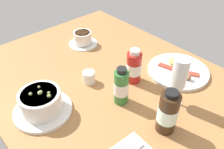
{
  "coord_description": "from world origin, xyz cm",
  "views": [
    {
      "loc": [
        54.3,
        -46.38,
        59.34
      ],
      "look_at": [
        2.68,
        0.26,
        4.38
      ],
      "focal_mm": 37.48,
      "sensor_mm": 36.0,
      "label": 1
    }
  ],
  "objects_px": {
    "creamer_jug": "(89,77)",
    "wine_glass": "(180,75)",
    "coffee_cup": "(83,39)",
    "porridge_bowl": "(41,103)",
    "sauce_bottle_brown": "(168,113)",
    "sauce_bottle_green": "(121,87)",
    "breakfast_plate": "(178,70)",
    "sauce_bottle_red": "(134,67)"
  },
  "relations": [
    {
      "from": "coffee_cup",
      "to": "wine_glass",
      "type": "relative_size",
      "value": 0.75
    },
    {
      "from": "creamer_jug",
      "to": "wine_glass",
      "type": "distance_m",
      "value": 0.34
    },
    {
      "from": "sauce_bottle_brown",
      "to": "wine_glass",
      "type": "bearing_deg",
      "value": 113.44
    },
    {
      "from": "sauce_bottle_green",
      "to": "breakfast_plate",
      "type": "relative_size",
      "value": 0.59
    },
    {
      "from": "sauce_bottle_brown",
      "to": "breakfast_plate",
      "type": "height_order",
      "value": "sauce_bottle_brown"
    },
    {
      "from": "wine_glass",
      "to": "sauce_bottle_red",
      "type": "distance_m",
      "value": 0.19
    },
    {
      "from": "porridge_bowl",
      "to": "sauce_bottle_red",
      "type": "bearing_deg",
      "value": 75.89
    },
    {
      "from": "sauce_bottle_green",
      "to": "sauce_bottle_red",
      "type": "xyz_separation_m",
      "value": [
        -0.05,
        0.12,
        -0.0
      ]
    },
    {
      "from": "creamer_jug",
      "to": "sauce_bottle_brown",
      "type": "relative_size",
      "value": 0.35
    },
    {
      "from": "creamer_jug",
      "to": "breakfast_plate",
      "type": "height_order",
      "value": "creamer_jug"
    },
    {
      "from": "creamer_jug",
      "to": "sauce_bottle_red",
      "type": "xyz_separation_m",
      "value": [
        0.11,
        0.14,
        0.04
      ]
    },
    {
      "from": "breakfast_plate",
      "to": "coffee_cup",
      "type": "bearing_deg",
      "value": -160.68
    },
    {
      "from": "breakfast_plate",
      "to": "sauce_bottle_brown",
      "type": "bearing_deg",
      "value": -62.04
    },
    {
      "from": "sauce_bottle_brown",
      "to": "sauce_bottle_green",
      "type": "bearing_deg",
      "value": -174.46
    },
    {
      "from": "wine_glass",
      "to": "sauce_bottle_green",
      "type": "height_order",
      "value": "wine_glass"
    },
    {
      "from": "creamer_jug",
      "to": "breakfast_plate",
      "type": "xyz_separation_m",
      "value": [
        0.19,
        0.31,
        -0.02
      ]
    },
    {
      "from": "porridge_bowl",
      "to": "creamer_jug",
      "type": "relative_size",
      "value": 3.65
    },
    {
      "from": "porridge_bowl",
      "to": "breakfast_plate",
      "type": "distance_m",
      "value": 0.55
    },
    {
      "from": "porridge_bowl",
      "to": "coffee_cup",
      "type": "bearing_deg",
      "value": 126.21
    },
    {
      "from": "coffee_cup",
      "to": "sauce_bottle_red",
      "type": "relative_size",
      "value": 0.99
    },
    {
      "from": "sauce_bottle_green",
      "to": "breakfast_plate",
      "type": "bearing_deg",
      "value": 82.86
    },
    {
      "from": "wine_glass",
      "to": "sauce_bottle_green",
      "type": "distance_m",
      "value": 0.2
    },
    {
      "from": "creamer_jug",
      "to": "wine_glass",
      "type": "height_order",
      "value": "wine_glass"
    },
    {
      "from": "wine_glass",
      "to": "sauce_bottle_green",
      "type": "bearing_deg",
      "value": -134.23
    },
    {
      "from": "sauce_bottle_brown",
      "to": "sauce_bottle_red",
      "type": "height_order",
      "value": "sauce_bottle_brown"
    },
    {
      "from": "sauce_bottle_red",
      "to": "wine_glass",
      "type": "bearing_deg",
      "value": 5.73
    },
    {
      "from": "porridge_bowl",
      "to": "wine_glass",
      "type": "xyz_separation_m",
      "value": [
        0.27,
        0.37,
        0.08
      ]
    },
    {
      "from": "sauce_bottle_brown",
      "to": "breakfast_plate",
      "type": "xyz_separation_m",
      "value": [
        -0.15,
        0.27,
        -0.06
      ]
    },
    {
      "from": "sauce_bottle_red",
      "to": "breakfast_plate",
      "type": "distance_m",
      "value": 0.2
    },
    {
      "from": "sauce_bottle_brown",
      "to": "sauce_bottle_red",
      "type": "distance_m",
      "value": 0.25
    },
    {
      "from": "porridge_bowl",
      "to": "creamer_jug",
      "type": "height_order",
      "value": "porridge_bowl"
    },
    {
      "from": "creamer_jug",
      "to": "sauce_bottle_brown",
      "type": "height_order",
      "value": "sauce_bottle_brown"
    },
    {
      "from": "sauce_bottle_red",
      "to": "creamer_jug",
      "type": "bearing_deg",
      "value": -128.28
    },
    {
      "from": "porridge_bowl",
      "to": "breakfast_plate",
      "type": "relative_size",
      "value": 0.79
    },
    {
      "from": "creamer_jug",
      "to": "wine_glass",
      "type": "relative_size",
      "value": 0.29
    },
    {
      "from": "creamer_jug",
      "to": "porridge_bowl",
      "type": "bearing_deg",
      "value": -84.89
    },
    {
      "from": "sauce_bottle_brown",
      "to": "sauce_bottle_green",
      "type": "height_order",
      "value": "sauce_bottle_brown"
    },
    {
      "from": "coffee_cup",
      "to": "sauce_bottle_red",
      "type": "distance_m",
      "value": 0.36
    },
    {
      "from": "porridge_bowl",
      "to": "wine_glass",
      "type": "bearing_deg",
      "value": 53.6
    },
    {
      "from": "sauce_bottle_brown",
      "to": "porridge_bowl",
      "type": "bearing_deg",
      "value": -142.13
    },
    {
      "from": "porridge_bowl",
      "to": "sauce_bottle_brown",
      "type": "distance_m",
      "value": 0.41
    },
    {
      "from": "porridge_bowl",
      "to": "creamer_jug",
      "type": "bearing_deg",
      "value": 95.11
    }
  ]
}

